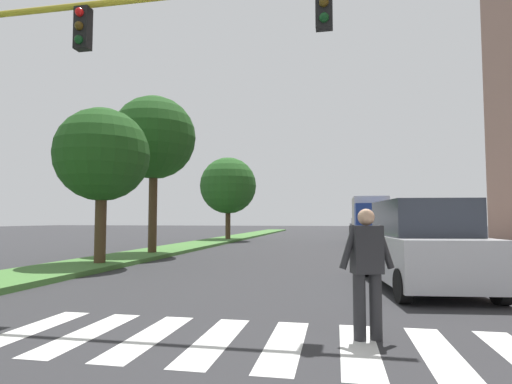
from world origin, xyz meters
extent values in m
plane|color=#2D2D30|center=(0.00, 30.00, 0.00)|extent=(140.00, 140.00, 0.00)
cube|color=silver|center=(-3.60, 8.56, 0.00)|extent=(0.45, 2.20, 0.01)
cube|color=silver|center=(-2.70, 8.56, 0.00)|extent=(0.45, 2.20, 0.01)
cube|color=silver|center=(-1.80, 8.56, 0.00)|extent=(0.45, 2.20, 0.01)
cube|color=silver|center=(-0.90, 8.56, 0.00)|extent=(0.45, 2.20, 0.01)
cube|color=silver|center=(0.00, 8.56, 0.00)|extent=(0.45, 2.20, 0.01)
cube|color=silver|center=(0.90, 8.56, 0.00)|extent=(0.45, 2.20, 0.01)
cube|color=silver|center=(1.80, 8.56, 0.00)|extent=(0.45, 2.20, 0.01)
cube|color=#477A38|center=(-7.29, 28.00, 0.07)|extent=(2.43, 64.00, 0.15)
cylinder|color=#4C3823|center=(-6.87, 15.66, 1.45)|extent=(0.36, 0.36, 2.61)
sphere|color=#1E4C19|center=(-6.87, 15.66, 3.67)|extent=(3.06, 3.06, 3.06)
cylinder|color=#4C3823|center=(-7.04, 19.92, 2.08)|extent=(0.36, 0.36, 3.85)
sphere|color=#1E4C19|center=(-7.04, 19.92, 5.07)|extent=(3.58, 3.58, 3.58)
cylinder|color=#4C3823|center=(-6.97, 32.28, 1.46)|extent=(0.36, 0.36, 2.61)
sphere|color=#23561E|center=(-6.97, 32.28, 3.98)|extent=(4.06, 4.06, 4.06)
cube|color=#9E9991|center=(8.20, 28.00, 0.07)|extent=(3.00, 64.00, 0.15)
cube|color=black|center=(-3.95, 10.11, 5.10)|extent=(0.28, 0.20, 0.80)
sphere|color=red|center=(-3.95, 9.99, 5.36)|extent=(0.16, 0.16, 0.16)
sphere|color=#4C380F|center=(-3.95, 9.99, 5.10)|extent=(0.16, 0.16, 0.16)
sphere|color=#0F3F19|center=(-3.95, 9.99, 4.84)|extent=(0.16, 0.16, 0.16)
cube|color=black|center=(0.49, 10.11, 5.10)|extent=(0.28, 0.20, 0.80)
sphere|color=#4C380F|center=(0.49, 9.99, 5.10)|extent=(0.16, 0.16, 0.16)
sphere|color=#0F3F19|center=(0.49, 9.99, 4.84)|extent=(0.16, 0.16, 0.16)
cylinder|color=#262628|center=(1.14, 8.98, 0.42)|extent=(0.20, 0.20, 0.85)
cylinder|color=#262628|center=(0.93, 8.91, 0.42)|extent=(0.20, 0.20, 0.85)
cube|color=#262628|center=(1.03, 8.94, 1.16)|extent=(0.44, 0.35, 0.62)
cylinder|color=#262628|center=(1.26, 9.02, 1.19)|extent=(0.28, 0.17, 0.58)
cylinder|color=#262628|center=(0.81, 8.87, 1.19)|extent=(0.28, 0.17, 0.58)
sphere|color=tan|center=(1.03, 8.94, 1.58)|extent=(0.28, 0.28, 0.22)
cube|color=#B7B7BC|center=(2.50, 13.40, 0.70)|extent=(2.41, 4.78, 0.96)
cube|color=#2D333D|center=(2.53, 13.18, 1.58)|extent=(1.95, 2.70, 0.79)
cylinder|color=black|center=(1.43, 15.14, 0.32)|extent=(0.29, 0.66, 0.64)
cylinder|color=black|center=(3.16, 15.34, 0.32)|extent=(0.29, 0.66, 0.64)
cylinder|color=black|center=(1.85, 11.47, 0.32)|extent=(0.29, 0.66, 0.64)
cylinder|color=black|center=(3.57, 11.66, 0.32)|extent=(0.29, 0.66, 0.64)
cube|color=#B7B7BC|center=(3.58, 31.63, 0.61)|extent=(1.83, 4.40, 0.77)
cube|color=#2D333D|center=(3.58, 31.85, 1.31)|extent=(1.59, 1.99, 0.63)
cylinder|color=black|center=(4.38, 29.88, 0.32)|extent=(0.23, 0.64, 0.64)
cylinder|color=black|center=(2.75, 29.90, 0.32)|extent=(0.23, 0.64, 0.64)
cylinder|color=black|center=(4.41, 33.36, 0.32)|extent=(0.23, 0.64, 0.64)
cylinder|color=black|center=(2.78, 33.38, 0.32)|extent=(0.23, 0.64, 0.64)
cube|color=navy|center=(3.31, 45.99, 0.63)|extent=(2.03, 4.30, 0.81)
cube|color=#2D333D|center=(3.32, 46.20, 1.37)|extent=(1.70, 1.97, 0.67)
cylinder|color=black|center=(4.05, 44.30, 0.32)|extent=(0.25, 0.65, 0.64)
cylinder|color=black|center=(2.40, 44.38, 0.32)|extent=(0.25, 0.65, 0.64)
cylinder|color=black|center=(4.23, 47.60, 0.32)|extent=(0.25, 0.65, 0.64)
cylinder|color=black|center=(2.57, 47.69, 0.32)|extent=(0.25, 0.65, 0.64)
cube|color=black|center=(3.29, 54.62, 0.62)|extent=(1.88, 4.10, 0.80)
cube|color=#2D333D|center=(3.28, 54.83, 1.35)|extent=(1.60, 1.87, 0.66)
cylinder|color=black|center=(4.13, 53.07, 0.32)|extent=(0.24, 0.65, 0.64)
cylinder|color=black|center=(2.54, 53.02, 0.32)|extent=(0.24, 0.65, 0.64)
cylinder|color=black|center=(4.03, 56.22, 0.32)|extent=(0.24, 0.65, 0.64)
cylinder|color=black|center=(2.44, 56.17, 0.32)|extent=(0.24, 0.65, 0.64)
cube|color=navy|center=(3.01, 30.84, 1.45)|extent=(2.30, 2.00, 2.20)
cube|color=beige|center=(3.01, 33.94, 1.75)|extent=(2.30, 4.20, 2.70)
cylinder|color=black|center=(4.06, 30.84, 0.45)|extent=(0.30, 0.90, 0.90)
cylinder|color=black|center=(1.96, 30.84, 0.45)|extent=(0.30, 0.90, 0.90)
cylinder|color=black|center=(4.06, 34.99, 0.45)|extent=(0.30, 0.90, 0.90)
cylinder|color=black|center=(1.96, 34.99, 0.45)|extent=(0.30, 0.90, 0.90)
camera|label=1|loc=(0.64, 3.32, 1.55)|focal=29.18mm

